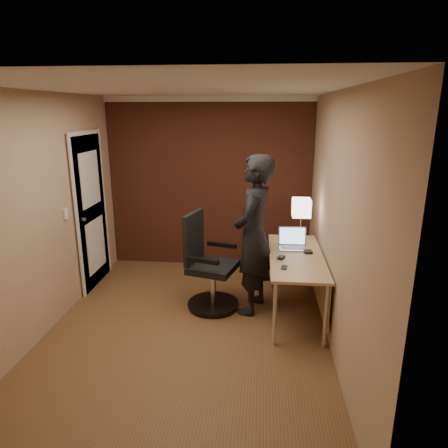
{
  "coord_description": "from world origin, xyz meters",
  "views": [
    {
      "loc": [
        0.76,
        -3.83,
        2.31
      ],
      "look_at": [
        0.35,
        0.55,
        1.05
      ],
      "focal_mm": 32.0,
      "sensor_mm": 36.0,
      "label": 1
    }
  ],
  "objects_px": {
    "desk_lamp": "(301,208)",
    "desk": "(302,266)",
    "phone": "(284,267)",
    "office_chair": "(207,268)",
    "laptop": "(293,242)",
    "wallet": "(308,252)",
    "person": "(253,236)",
    "mouse": "(281,257)"
  },
  "relations": [
    {
      "from": "wallet",
      "to": "person",
      "type": "distance_m",
      "value": 0.66
    },
    {
      "from": "desk",
      "to": "desk_lamp",
      "type": "xyz_separation_m",
      "value": [
        0.01,
        0.53,
        0.55
      ]
    },
    {
      "from": "desk",
      "to": "wallet",
      "type": "height_order",
      "value": "wallet"
    },
    {
      "from": "mouse",
      "to": "desk",
      "type": "bearing_deg",
      "value": 53.55
    },
    {
      "from": "desk",
      "to": "laptop",
      "type": "height_order",
      "value": "laptop"
    },
    {
      "from": "desk_lamp",
      "to": "office_chair",
      "type": "relative_size",
      "value": 0.47
    },
    {
      "from": "desk_lamp",
      "to": "desk",
      "type": "bearing_deg",
      "value": -91.05
    },
    {
      "from": "phone",
      "to": "person",
      "type": "height_order",
      "value": "person"
    },
    {
      "from": "laptop",
      "to": "office_chair",
      "type": "bearing_deg",
      "value": -169.49
    },
    {
      "from": "phone",
      "to": "person",
      "type": "bearing_deg",
      "value": 135.46
    },
    {
      "from": "desk_lamp",
      "to": "phone",
      "type": "relative_size",
      "value": 4.65
    },
    {
      "from": "desk",
      "to": "phone",
      "type": "xyz_separation_m",
      "value": [
        -0.23,
        -0.4,
        0.13
      ]
    },
    {
      "from": "laptop",
      "to": "wallet",
      "type": "bearing_deg",
      "value": -46.25
    },
    {
      "from": "person",
      "to": "desk_lamp",
      "type": "bearing_deg",
      "value": 145.09
    },
    {
      "from": "office_chair",
      "to": "desk_lamp",
      "type": "bearing_deg",
      "value": 22.07
    },
    {
      "from": "desk",
      "to": "person",
      "type": "distance_m",
      "value": 0.65
    },
    {
      "from": "laptop",
      "to": "mouse",
      "type": "relative_size",
      "value": 3.4
    },
    {
      "from": "phone",
      "to": "mouse",
      "type": "bearing_deg",
      "value": 104.43
    },
    {
      "from": "mouse",
      "to": "phone",
      "type": "distance_m",
      "value": 0.26
    },
    {
      "from": "laptop",
      "to": "person",
      "type": "height_order",
      "value": "person"
    },
    {
      "from": "laptop",
      "to": "phone",
      "type": "distance_m",
      "value": 0.68
    },
    {
      "from": "wallet",
      "to": "person",
      "type": "bearing_deg",
      "value": -177.01
    },
    {
      "from": "phone",
      "to": "wallet",
      "type": "xyz_separation_m",
      "value": [
        0.3,
        0.49,
        0.01
      ]
    },
    {
      "from": "desk",
      "to": "desk_lamp",
      "type": "height_order",
      "value": "desk_lamp"
    },
    {
      "from": "desk",
      "to": "phone",
      "type": "distance_m",
      "value": 0.48
    },
    {
      "from": "desk_lamp",
      "to": "mouse",
      "type": "height_order",
      "value": "desk_lamp"
    },
    {
      "from": "phone",
      "to": "wallet",
      "type": "relative_size",
      "value": 1.05
    },
    {
      "from": "desk",
      "to": "wallet",
      "type": "bearing_deg",
      "value": 54.82
    },
    {
      "from": "mouse",
      "to": "person",
      "type": "bearing_deg",
      "value": 172.38
    },
    {
      "from": "mouse",
      "to": "wallet",
      "type": "xyz_separation_m",
      "value": [
        0.32,
        0.23,
        -0.01
      ]
    },
    {
      "from": "phone",
      "to": "wallet",
      "type": "distance_m",
      "value": 0.58
    },
    {
      "from": "desk",
      "to": "phone",
      "type": "bearing_deg",
      "value": -119.9
    },
    {
      "from": "desk_lamp",
      "to": "office_chair",
      "type": "distance_m",
      "value": 1.36
    },
    {
      "from": "phone",
      "to": "office_chair",
      "type": "height_order",
      "value": "office_chair"
    },
    {
      "from": "mouse",
      "to": "person",
      "type": "relative_size",
      "value": 0.05
    },
    {
      "from": "office_chair",
      "to": "person",
      "type": "height_order",
      "value": "person"
    },
    {
      "from": "office_chair",
      "to": "person",
      "type": "bearing_deg",
      "value": -2.08
    },
    {
      "from": "person",
      "to": "phone",
      "type": "bearing_deg",
      "value": 51.54
    },
    {
      "from": "desk_lamp",
      "to": "mouse",
      "type": "relative_size",
      "value": 5.35
    },
    {
      "from": "desk",
      "to": "office_chair",
      "type": "xyz_separation_m",
      "value": [
        -1.1,
        0.08,
        -0.1
      ]
    },
    {
      "from": "desk",
      "to": "laptop",
      "type": "relative_size",
      "value": 4.41
    },
    {
      "from": "desk",
      "to": "laptop",
      "type": "bearing_deg",
      "value": 110.26
    }
  ]
}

